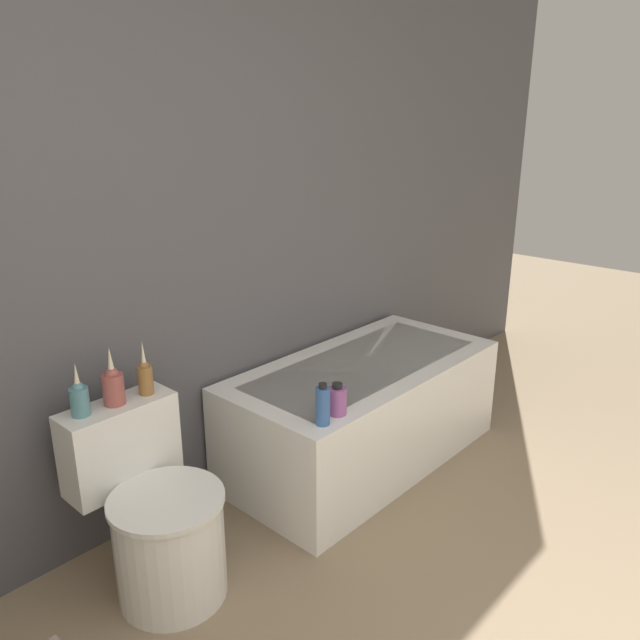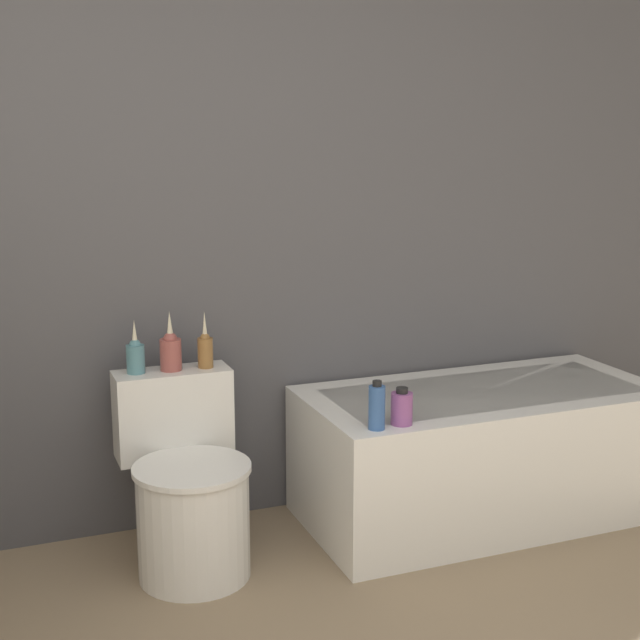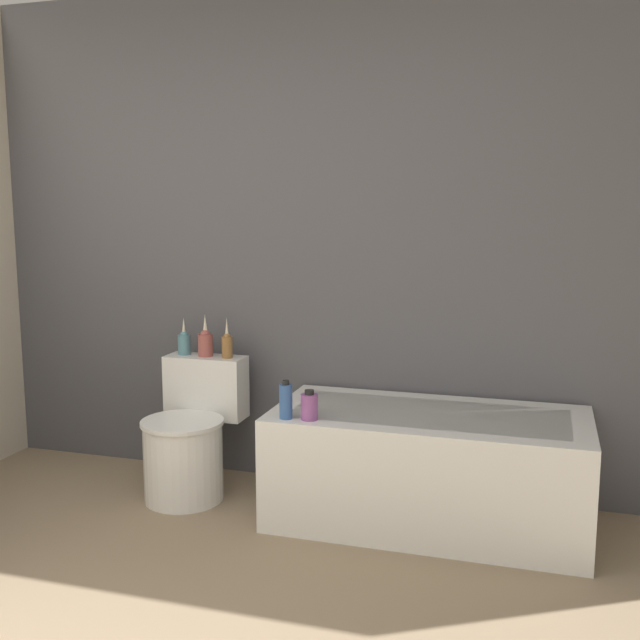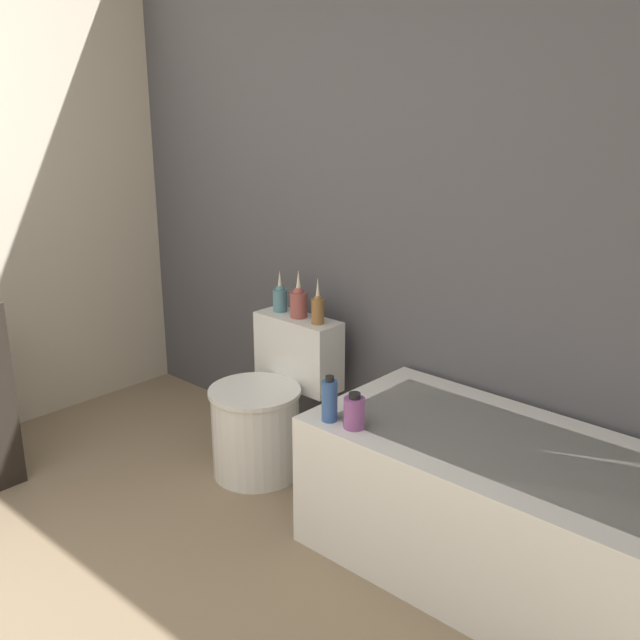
{
  "view_description": "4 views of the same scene",
  "coord_description": "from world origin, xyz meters",
  "px_view_note": "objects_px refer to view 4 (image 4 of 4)",
  "views": [
    {
      "loc": [
        -1.41,
        0.18,
        1.72
      ],
      "look_at": [
        0.32,
        1.76,
        0.93
      ],
      "focal_mm": 35.0,
      "sensor_mm": 36.0,
      "label": 1
    },
    {
      "loc": [
        -1.04,
        -1.02,
        1.56
      ],
      "look_at": [
        0.05,
        1.73,
        0.93
      ],
      "focal_mm": 50.0,
      "sensor_mm": 36.0,
      "label": 2
    },
    {
      "loc": [
        1.34,
        -1.4,
        1.5
      ],
      "look_at": [
        0.37,
        1.8,
        0.97
      ],
      "focal_mm": 42.0,
      "sensor_mm": 36.0,
      "label": 3
    },
    {
      "loc": [
        1.92,
        -0.2,
        1.74
      ],
      "look_at": [
        0.15,
        1.72,
        0.89
      ],
      "focal_mm": 42.0,
      "sensor_mm": 36.0,
      "label": 4
    }
  ],
  "objects_px": {
    "vase_gold": "(280,297)",
    "shampoo_bottle_short": "(354,412)",
    "vase_bronze": "(318,308)",
    "vase_silver": "(299,301)",
    "toilet": "(267,409)",
    "bathtub": "(508,513)",
    "shampoo_bottle_tall": "(330,400)"
  },
  "relations": [
    {
      "from": "vase_gold",
      "to": "shampoo_bottle_tall",
      "type": "bearing_deg",
      "value": -32.88
    },
    {
      "from": "vase_bronze",
      "to": "shampoo_bottle_tall",
      "type": "distance_m",
      "value": 0.69
    },
    {
      "from": "bathtub",
      "to": "shampoo_bottle_short",
      "type": "bearing_deg",
      "value": -152.69
    },
    {
      "from": "vase_gold",
      "to": "shampoo_bottle_short",
      "type": "distance_m",
      "value": 0.99
    },
    {
      "from": "vase_gold",
      "to": "bathtub",
      "type": "bearing_deg",
      "value": -8.78
    },
    {
      "from": "vase_gold",
      "to": "shampoo_bottle_short",
      "type": "relative_size",
      "value": 1.48
    },
    {
      "from": "bathtub",
      "to": "shampoo_bottle_tall",
      "type": "height_order",
      "value": "shampoo_bottle_tall"
    },
    {
      "from": "bathtub",
      "to": "vase_bronze",
      "type": "bearing_deg",
      "value": 170.04
    },
    {
      "from": "vase_silver",
      "to": "shampoo_bottle_tall",
      "type": "height_order",
      "value": "vase_silver"
    },
    {
      "from": "toilet",
      "to": "shampoo_bottle_short",
      "type": "xyz_separation_m",
      "value": [
        0.73,
        -0.25,
        0.3
      ]
    },
    {
      "from": "vase_silver",
      "to": "bathtub",
      "type": "bearing_deg",
      "value": -9.38
    },
    {
      "from": "vase_bronze",
      "to": "shampoo_bottle_short",
      "type": "bearing_deg",
      "value": -37.11
    },
    {
      "from": "vase_bronze",
      "to": "vase_gold",
      "type": "bearing_deg",
      "value": 176.34
    },
    {
      "from": "shampoo_bottle_short",
      "to": "vase_silver",
      "type": "bearing_deg",
      "value": 147.56
    },
    {
      "from": "vase_gold",
      "to": "toilet",
      "type": "bearing_deg",
      "value": -59.5
    },
    {
      "from": "shampoo_bottle_short",
      "to": "vase_gold",
      "type": "bearing_deg",
      "value": 151.29
    },
    {
      "from": "bathtub",
      "to": "vase_bronze",
      "type": "xyz_separation_m",
      "value": [
        -1.1,
        0.19,
        0.49
      ]
    },
    {
      "from": "vase_silver",
      "to": "vase_gold",
      "type": "bearing_deg",
      "value": 177.0
    },
    {
      "from": "toilet",
      "to": "shampoo_bottle_tall",
      "type": "bearing_deg",
      "value": -23.17
    },
    {
      "from": "shampoo_bottle_tall",
      "to": "toilet",
      "type": "bearing_deg",
      "value": 156.83
    },
    {
      "from": "vase_gold",
      "to": "vase_bronze",
      "type": "bearing_deg",
      "value": -3.66
    },
    {
      "from": "toilet",
      "to": "shampoo_bottle_tall",
      "type": "distance_m",
      "value": 0.75
    },
    {
      "from": "bathtub",
      "to": "vase_silver",
      "type": "xyz_separation_m",
      "value": [
        -1.23,
        0.2,
        0.5
      ]
    },
    {
      "from": "vase_bronze",
      "to": "toilet",
      "type": "bearing_deg",
      "value": -122.5
    },
    {
      "from": "vase_silver",
      "to": "shampoo_bottle_short",
      "type": "height_order",
      "value": "vase_silver"
    },
    {
      "from": "bathtub",
      "to": "toilet",
      "type": "relative_size",
      "value": 2.11
    },
    {
      "from": "bathtub",
      "to": "shampoo_bottle_tall",
      "type": "relative_size",
      "value": 8.24
    },
    {
      "from": "shampoo_bottle_tall",
      "to": "shampoo_bottle_short",
      "type": "xyz_separation_m",
      "value": [
        0.11,
        0.02,
        -0.02
      ]
    },
    {
      "from": "vase_gold",
      "to": "vase_bronze",
      "type": "distance_m",
      "value": 0.26
    },
    {
      "from": "bathtub",
      "to": "vase_gold",
      "type": "xyz_separation_m",
      "value": [
        -1.36,
        0.21,
        0.49
      ]
    },
    {
      "from": "toilet",
      "to": "vase_bronze",
      "type": "xyz_separation_m",
      "value": [
        0.13,
        0.2,
        0.47
      ]
    },
    {
      "from": "vase_gold",
      "to": "shampoo_bottle_tall",
      "type": "relative_size",
      "value": 1.14
    }
  ]
}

